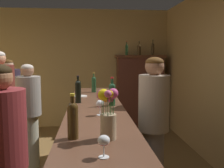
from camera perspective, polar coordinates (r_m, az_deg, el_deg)
wall_back at (r=5.81m, az=-11.46°, el=3.45°), size 4.98×0.12×2.67m
bar_counter at (r=2.89m, az=-3.65°, el=-15.68°), size 0.60×3.17×1.08m
display_cabinet at (r=5.61m, az=6.30°, el=-1.45°), size 1.08×0.46×1.65m
wine_bottle_malbec at (r=2.96m, az=-7.80°, el=-1.47°), size 0.07×0.07×0.33m
wine_bottle_riesling at (r=1.70m, az=-8.99°, el=-7.80°), size 0.07×0.07×0.31m
wine_bottle_merlot at (r=3.79m, az=-4.21°, el=0.10°), size 0.07×0.07×0.30m
wine_bottle_pinot at (r=2.78m, az=0.00°, el=-2.04°), size 0.07×0.07×0.32m
wine_glass_front at (r=1.39m, az=-1.90°, el=-13.07°), size 0.07×0.07×0.13m
wine_glass_mid at (r=2.33m, az=-2.78°, el=-4.74°), size 0.08×0.08×0.15m
flower_arrangement at (r=1.66m, az=-1.03°, el=-6.46°), size 0.14×0.13×0.34m
cheese_plate at (r=3.42m, az=-7.25°, el=-2.79°), size 0.18×0.18×0.01m
display_bottle_left at (r=5.51m, az=3.38°, el=7.98°), size 0.06×0.06×0.30m
display_bottle_midleft at (r=5.56m, az=6.24°, el=7.93°), size 0.08×0.08×0.30m
display_bottle_center at (r=5.63m, az=9.33°, el=8.04°), size 0.07×0.07×0.33m
patron_by_cabinet at (r=3.32m, az=-24.14°, el=-6.38°), size 0.35×0.35×1.69m
patron_tall at (r=2.15m, az=-23.75°, el=-15.22°), size 0.37×0.37×1.58m
patron_in_grey at (r=3.82m, az=-18.56°, el=-6.05°), size 0.36×0.36×1.52m
patron_in_navy at (r=4.72m, az=-22.42°, el=-3.56°), size 0.40×0.40×1.57m
bartender at (r=2.87m, az=9.50°, el=-8.46°), size 0.35×0.35×1.62m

